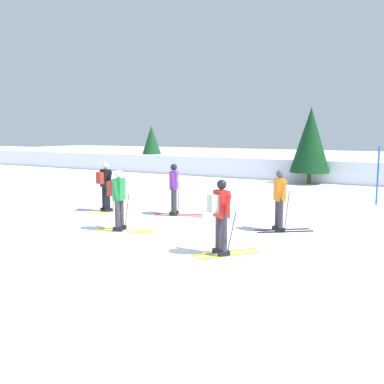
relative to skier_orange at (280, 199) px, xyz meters
The scene contains 10 objects.
ground_plane 5.11m from the skier_orange, 123.65° to the right, with size 120.00×120.00×0.00m, color white.
far_snow_ridge 15.96m from the skier_orange, 100.06° to the left, with size 80.00×7.08×1.21m, color white.
skier_orange is the anchor object (origin of this frame).
skier_purple 3.85m from the skier_orange, behind, with size 1.62×0.97×1.71m.
skier_red 2.97m from the skier_orange, 96.55° to the right, with size 1.24×1.51×1.71m.
skier_black 6.24m from the skier_orange, behind, with size 0.96×1.64×1.71m.
skier_green 4.49m from the skier_orange, 150.44° to the right, with size 1.64×0.96×1.71m.
trail_marker_pole 6.46m from the skier_orange, 74.96° to the left, with size 0.06×0.06×2.21m, color #1E56AD.
conifer_far_left 12.00m from the skier_orange, 101.80° to the left, with size 2.10×2.10×4.06m.
conifer_far_right 19.54m from the skier_orange, 136.30° to the left, with size 1.80×1.80×3.21m.
Camera 1 is at (6.76, -7.30, 2.75)m, focal length 40.72 mm.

